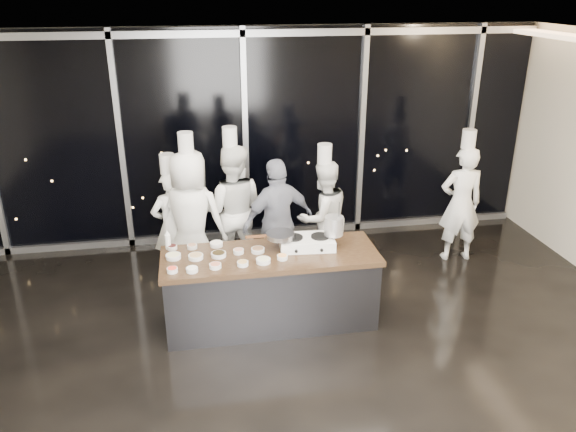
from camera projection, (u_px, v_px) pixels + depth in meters
name	position (u px, v px, depth m)	size (l,w,h in m)	color
ground	(284.00, 368.00, 5.89)	(9.00, 9.00, 0.00)	black
room_shell	(302.00, 162.00, 5.05)	(9.02, 7.02, 3.21)	beige
window_wall	(245.00, 138.00, 8.40)	(8.90, 0.11, 3.20)	black
demo_counter	(271.00, 288.00, 6.53)	(2.46, 0.86, 0.90)	#333337
stove	(307.00, 242.00, 6.50)	(0.66, 0.44, 0.14)	white
frying_pan	(280.00, 235.00, 6.43)	(0.58, 0.35, 0.05)	slate
stock_pot	(334.00, 226.00, 6.47)	(0.22, 0.22, 0.22)	silver
prep_bowls	(217.00, 256.00, 6.25)	(1.34, 0.73, 0.05)	silver
squeeze_bottle	(168.00, 240.00, 6.44)	(0.06, 0.06, 0.24)	white
chef_far_left	(172.00, 224.00, 7.44)	(0.65, 0.54, 1.75)	white
chef_left	(191.00, 219.00, 7.25)	(1.05, 0.87, 2.07)	white
chef_center	(233.00, 209.00, 7.56)	(0.99, 0.83, 2.05)	white
guest	(278.00, 222.00, 7.33)	(1.08, 0.71, 1.71)	#141B37
chef_right	(323.00, 217.00, 7.61)	(0.93, 0.83, 1.82)	white
chef_side	(461.00, 203.00, 7.95)	(0.64, 0.44, 1.92)	white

